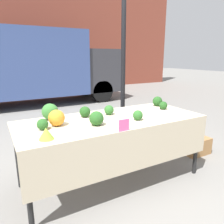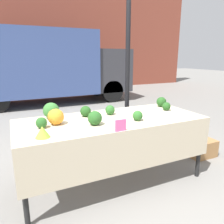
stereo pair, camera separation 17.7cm
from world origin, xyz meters
name	(u,v)px [view 1 (the left image)]	position (x,y,z in m)	size (l,w,h in m)	color
ground_plane	(112,179)	(0.00, 0.00, 0.00)	(40.00, 40.00, 0.00)	gray
building_facade	(16,28)	(0.00, 8.33, 2.69)	(16.00, 0.60, 5.37)	brown
tent_pole	(123,65)	(0.61, 0.75, 1.39)	(0.07, 0.07, 2.77)	black
parked_truck	(34,65)	(0.07, 5.15, 1.25)	(5.14, 1.83, 2.31)	#384C84
market_table	(115,127)	(0.00, -0.07, 0.71)	(2.19, 0.91, 0.80)	beige
orange_cauliflower	(57,118)	(-0.64, 0.04, 0.89)	(0.17, 0.17, 0.17)	orange
romanesco_head	(46,134)	(-0.83, -0.30, 0.86)	(0.13, 0.13, 0.11)	#93B238
broccoli_head_0	(43,124)	(-0.80, -0.02, 0.86)	(0.11, 0.11, 0.11)	#285B23
broccoli_head_1	(138,115)	(0.23, -0.20, 0.86)	(0.12, 0.12, 0.12)	#2D6628
broccoli_head_2	(85,112)	(-0.25, 0.22, 0.87)	(0.13, 0.13, 0.13)	#23511E
broccoli_head_3	(163,105)	(0.84, 0.06, 0.86)	(0.11, 0.11, 0.11)	#23511E
broccoli_head_4	(109,110)	(0.06, 0.18, 0.86)	(0.12, 0.12, 0.12)	#2D6628
broccoli_head_5	(50,112)	(-0.64, 0.32, 0.90)	(0.19, 0.19, 0.19)	#387533
broccoli_head_6	(96,118)	(-0.27, -0.15, 0.88)	(0.15, 0.15, 0.15)	#285B23
broccoli_head_7	(157,101)	(0.92, 0.27, 0.87)	(0.14, 0.14, 0.14)	#23511E
price_sign	(124,125)	(-0.11, -0.44, 0.86)	(0.12, 0.01, 0.12)	#F45B9E
produce_crate	(194,145)	(1.55, 0.06, 0.13)	(0.41, 0.37, 0.26)	#9E7042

